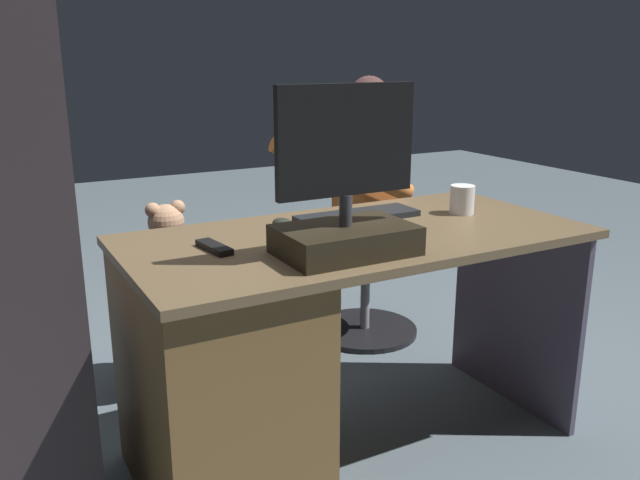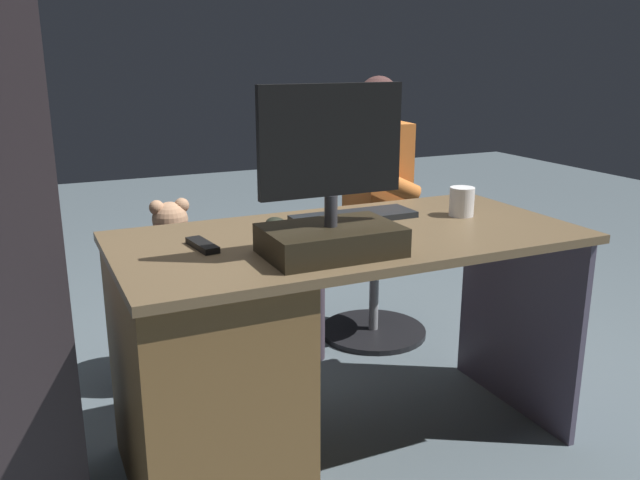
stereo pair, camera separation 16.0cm
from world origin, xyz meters
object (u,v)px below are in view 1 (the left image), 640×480
desk (249,361)px  tv_remote (214,247)px  keyboard (357,216)px  office_chair_teddy (173,324)px  monitor (346,209)px  cup (462,200)px  person (352,191)px  visitor_chair (365,283)px  computer_mouse (283,224)px  teddy_bear (167,244)px

desk → tv_remote: bearing=-21.8°
desk → keyboard: bearing=-161.9°
office_chair_teddy → monitor: bearing=106.0°
cup → office_chair_teddy: 1.21m
person → visitor_chair: bearing=-175.6°
cup → office_chair_teddy: (0.85, -0.67, -0.54)m
cup → tv_remote: 0.91m
desk → keyboard: 0.61m
person → tv_remote: bearing=39.3°
office_chair_teddy → person: (-0.86, -0.07, 0.43)m
office_chair_teddy → visitor_chair: bearing=-175.6°
computer_mouse → person: (-0.64, -0.63, -0.07)m
cup → office_chair_teddy: bearing=-38.1°
desk → visitor_chair: desk is taller
tv_remote → person: 1.18m
desk → person: bearing=-136.9°
cup → visitor_chair: 0.92m
keyboard → teddy_bear: bearing=-49.0°
computer_mouse → person: 0.91m
computer_mouse → office_chair_teddy: (0.21, -0.57, -0.50)m
visitor_chair → person: size_ratio=0.42×
office_chair_teddy → cup: bearing=141.9°
keyboard → office_chair_teddy: size_ratio=0.94×
teddy_bear → visitor_chair: bearing=-176.2°
desk → office_chair_teddy: bearing=-87.9°
tv_remote → teddy_bear: bearing=-101.9°
teddy_bear → visitor_chair: (-0.94, -0.06, -0.34)m
monitor → office_chair_teddy: monitor is taller
teddy_bear → person: person is taller
cup → tv_remote: bearing=0.9°
keyboard → visitor_chair: (-0.44, -0.63, -0.51)m
visitor_chair → cup: bearing=83.2°
office_chair_teddy → person: person is taller
monitor → person: 1.14m
keyboard → computer_mouse: size_ratio=4.38×
tv_remote → visitor_chair: bearing=-150.3°
computer_mouse → visitor_chair: (-0.72, -0.64, -0.52)m
teddy_bear → visitor_chair: teddy_bear is taller
desk → teddy_bear: teddy_bear is taller
person → computer_mouse: bearing=44.6°
keyboard → cup: bearing=163.3°
desk → person: (-0.83, -0.78, 0.29)m
monitor → teddy_bear: monitor is taller
teddy_bear → person: size_ratio=0.26×
keyboard → office_chair_teddy: keyboard is taller
cup → visitor_chair: bearing=-96.8°
computer_mouse → tv_remote: size_ratio=0.64×
desk → monitor: (-0.23, 0.17, 0.47)m
teddy_bear → keyboard: bearing=131.0°
monitor → cup: size_ratio=4.68×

